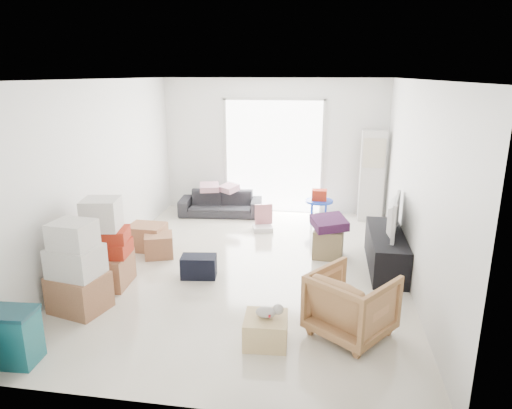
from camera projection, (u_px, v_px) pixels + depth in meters
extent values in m
cube|color=white|center=(249.00, 275.00, 6.81)|extent=(4.50, 6.00, 0.24)
cube|color=white|center=(248.00, 70.00, 6.00)|extent=(4.50, 6.00, 0.24)
cube|color=white|center=(274.00, 146.00, 9.37)|extent=(4.50, 0.24, 2.70)
cube|color=white|center=(177.00, 269.00, 3.45)|extent=(4.50, 0.24, 2.70)
cube|color=white|center=(91.00, 173.00, 6.76)|extent=(0.24, 6.00, 2.70)
cube|color=white|center=(424.00, 185.00, 6.05)|extent=(0.24, 6.00, 2.70)
cube|color=white|center=(273.00, 156.00, 9.29)|extent=(2.00, 0.01, 2.30)
cube|color=silver|center=(225.00, 155.00, 9.43)|extent=(0.06, 0.04, 2.30)
cube|color=silver|center=(323.00, 158.00, 9.13)|extent=(0.06, 0.04, 2.30)
cube|color=silver|center=(274.00, 99.00, 8.97)|extent=(2.10, 0.04, 0.06)
cube|color=silver|center=(372.00, 176.00, 8.76)|extent=(0.45, 0.30, 1.75)
cube|color=black|center=(386.00, 250.00, 6.72)|extent=(0.48, 1.60, 0.53)
imported|color=black|center=(387.00, 229.00, 6.63)|extent=(0.73, 1.05, 0.13)
imported|color=#27282D|center=(221.00, 200.00, 9.22)|extent=(1.68, 0.63, 0.64)
cube|color=#BD8994|center=(209.00, 181.00, 9.15)|extent=(0.46, 0.41, 0.12)
cube|color=#BD8994|center=(229.00, 181.00, 9.09)|extent=(0.49, 0.48, 0.13)
imported|color=tan|center=(352.00, 301.00, 4.94)|extent=(1.06, 1.05, 0.80)
cube|color=#12525A|center=(14.00, 350.00, 4.52)|extent=(0.49, 0.36, 0.27)
cube|color=#12525A|center=(10.00, 327.00, 4.44)|extent=(0.49, 0.36, 0.27)
cube|color=#0C333D|center=(8.00, 313.00, 4.40)|extent=(0.51, 0.37, 0.04)
cube|color=#A46D4A|center=(79.00, 292.00, 5.50)|extent=(0.72, 0.65, 0.46)
cube|color=white|center=(76.00, 261.00, 5.39)|extent=(0.63, 0.55, 0.36)
cube|color=white|center=(73.00, 234.00, 5.30)|extent=(0.50, 0.46, 0.31)
cube|color=#A46D4A|center=(107.00, 270.00, 6.18)|extent=(0.63, 0.63, 0.43)
cube|color=#B32C16|center=(105.00, 248.00, 6.09)|extent=(0.69, 0.50, 0.19)
cube|color=#B32C16|center=(104.00, 235.00, 6.04)|extent=(0.69, 0.52, 0.17)
cube|color=white|center=(101.00, 214.00, 5.96)|extent=(0.52, 0.51, 0.41)
cube|color=#A46D4A|center=(147.00, 237.00, 7.45)|extent=(0.59, 0.50, 0.41)
cube|color=#A46D4A|center=(159.00, 245.00, 7.16)|extent=(0.55, 0.55, 0.36)
cube|color=black|center=(199.00, 267.00, 6.42)|extent=(0.52, 0.36, 0.31)
cube|color=olive|center=(328.00, 243.00, 7.13)|extent=(0.49, 0.49, 0.45)
cube|color=#411A43|center=(329.00, 225.00, 7.05)|extent=(0.62, 0.62, 0.14)
cylinder|color=#1536B4|center=(319.00, 201.00, 8.69)|extent=(0.53, 0.53, 0.04)
cylinder|color=#1536B4|center=(326.00, 211.00, 8.86)|extent=(0.04, 0.04, 0.42)
cylinder|color=#1536B4|center=(312.00, 210.00, 8.90)|extent=(0.04, 0.04, 0.42)
cylinder|color=#1536B4|center=(311.00, 214.00, 8.65)|extent=(0.04, 0.04, 0.42)
cylinder|color=#1536B4|center=(326.00, 215.00, 8.61)|extent=(0.04, 0.04, 0.42)
cube|color=#B32C16|center=(319.00, 195.00, 8.66)|extent=(0.28, 0.22, 0.20)
cube|color=silver|center=(263.00, 228.00, 8.36)|extent=(0.42, 0.39, 0.09)
cube|color=#C46F7B|center=(264.00, 214.00, 8.42)|extent=(0.32, 0.14, 0.38)
cube|color=#D4BB7A|center=(266.00, 330.00, 4.84)|extent=(0.48, 0.48, 0.30)
ellipsoid|color=#B2ADA8|center=(266.00, 312.00, 4.78)|extent=(0.22, 0.15, 0.12)
cube|color=#B1161F|center=(266.00, 312.00, 4.78)|extent=(0.17, 0.15, 0.03)
sphere|color=#B2ADA8|center=(278.00, 309.00, 4.79)|extent=(0.12, 0.12, 0.12)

